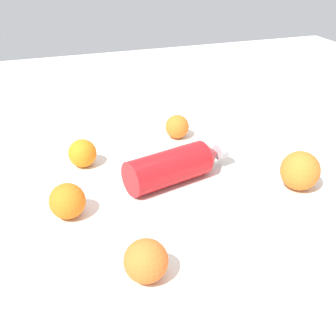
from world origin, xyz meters
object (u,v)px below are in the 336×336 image
(orange_0, at_px, (146,261))
(orange_4, at_px, (300,171))
(orange_2, at_px, (82,153))
(orange_3, at_px, (67,201))
(orange_1, at_px, (177,127))
(water_bottle, at_px, (177,165))

(orange_0, bearing_deg, orange_4, 112.50)
(orange_0, relative_size, orange_2, 1.08)
(orange_0, bearing_deg, orange_3, -156.75)
(orange_3, bearing_deg, orange_0, 23.25)
(orange_3, xyz_separation_m, orange_4, (0.05, 0.48, 0.01))
(orange_1, xyz_separation_m, orange_4, (0.33, 0.15, 0.01))
(orange_3, bearing_deg, water_bottle, 104.04)
(orange_1, relative_size, orange_4, 0.75)
(orange_0, xyz_separation_m, orange_4, (-0.16, 0.39, 0.01))
(water_bottle, distance_m, orange_1, 0.23)
(water_bottle, xyz_separation_m, orange_3, (0.06, -0.24, -0.00))
(water_bottle, height_order, orange_1, water_bottle)
(water_bottle, relative_size, orange_4, 3.07)
(orange_0, bearing_deg, water_bottle, 150.93)
(orange_1, height_order, orange_3, orange_3)
(water_bottle, distance_m, orange_2, 0.23)
(orange_0, distance_m, orange_2, 0.41)
(orange_1, distance_m, orange_4, 0.36)
(orange_0, xyz_separation_m, orange_1, (-0.49, 0.23, -0.00))
(orange_2, height_order, orange_3, orange_3)
(orange_0, relative_size, orange_1, 1.13)
(orange_2, xyz_separation_m, orange_3, (0.20, -0.06, 0.00))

